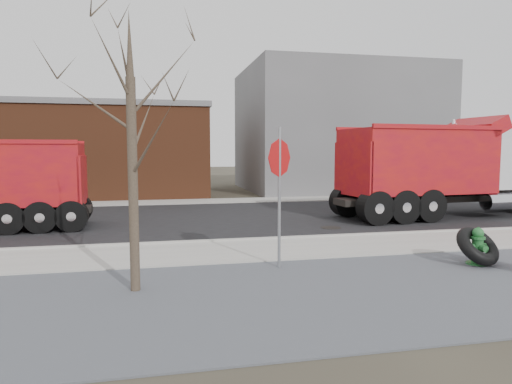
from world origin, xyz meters
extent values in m
plane|color=#383328|center=(0.00, 0.00, 0.00)|extent=(120.00, 120.00, 0.00)
cube|color=slate|center=(0.00, -3.50, 0.01)|extent=(60.00, 5.00, 0.03)
cube|color=#9E9B93|center=(0.00, 0.25, 0.03)|extent=(60.00, 2.50, 0.06)
cube|color=#9E9B93|center=(0.00, 1.55, 0.06)|extent=(60.00, 0.15, 0.11)
cube|color=black|center=(0.00, 6.30, 0.01)|extent=(60.00, 9.40, 0.02)
cube|color=#9E9B93|center=(0.00, 12.00, 0.03)|extent=(60.00, 2.00, 0.06)
cube|color=slate|center=(9.00, 18.00, 4.00)|extent=(12.00, 10.00, 8.00)
cube|color=brown|center=(-10.00, 17.00, 2.50)|extent=(20.00, 8.00, 5.00)
cube|color=slate|center=(-10.00, 17.00, 5.15)|extent=(20.20, 8.20, 0.30)
cylinder|color=#382D23|center=(-3.20, -2.60, 2.00)|extent=(0.18, 0.18, 4.00)
cone|color=#382D23|center=(-3.20, -2.60, 4.60)|extent=(0.14, 0.14, 1.20)
cylinder|color=#2B723A|center=(4.48, -2.22, 0.03)|extent=(0.48, 0.48, 0.06)
cylinder|color=#2B723A|center=(4.48, -2.22, 0.36)|extent=(0.25, 0.25, 0.65)
cylinder|color=#2B723A|center=(4.48, -2.22, 0.65)|extent=(0.32, 0.32, 0.05)
sphere|color=#2B723A|center=(4.48, -2.22, 0.76)|extent=(0.26, 0.26, 0.26)
cylinder|color=#2B723A|center=(4.48, -2.22, 0.86)|extent=(0.05, 0.05, 0.06)
cylinder|color=#2B723A|center=(4.30, -2.25, 0.45)|extent=(0.14, 0.13, 0.12)
cylinder|color=#2B723A|center=(4.66, -2.20, 0.45)|extent=(0.14, 0.13, 0.12)
cylinder|color=#2B723A|center=(4.50, -2.41, 0.43)|extent=(0.18, 0.15, 0.16)
torus|color=black|center=(4.45, -2.26, 0.46)|extent=(1.29, 1.23, 0.93)
cylinder|color=gray|center=(-0.10, -1.52, 1.59)|extent=(0.07, 0.07, 3.18)
cylinder|color=#AF0C0E|center=(-0.10, -1.52, 2.50)|extent=(0.67, 0.59, 0.86)
cube|color=black|center=(8.54, 4.87, 0.73)|extent=(9.55, 1.81, 0.24)
cube|color=silver|center=(10.53, 5.05, 2.13)|extent=(2.00, 2.70, 2.00)
cube|color=black|center=(11.28, 5.11, 2.69)|extent=(0.25, 2.22, 0.89)
cube|color=#AF180F|center=(7.10, 4.74, 2.24)|extent=(5.77, 3.15, 2.44)
cylinder|color=silver|center=(9.59, 6.02, 2.63)|extent=(0.17, 0.17, 2.67)
cylinder|color=black|center=(12.51, 6.43, 0.63)|extent=(1.25, 0.44, 1.22)
cylinder|color=black|center=(5.68, 5.69, 0.63)|extent=(1.25, 0.44, 1.22)
cylinder|color=black|center=(5.87, 3.56, 0.63)|extent=(1.25, 0.44, 1.22)
cube|color=#AF180F|center=(-7.62, 5.12, 1.88)|extent=(4.77, 2.51, 2.05)
cylinder|color=black|center=(-6.45, 4.30, 0.53)|extent=(1.04, 0.34, 1.02)
cylinder|color=black|center=(-6.56, 6.08, 0.53)|extent=(1.04, 0.34, 1.02)
camera|label=1|loc=(-2.74, -11.32, 2.69)|focal=32.00mm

